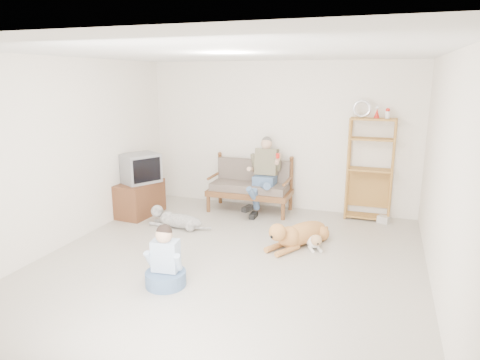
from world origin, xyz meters
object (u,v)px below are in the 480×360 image
at_px(loveseat, 251,185).
at_px(etagere, 370,168).
at_px(tv_stand, 140,198).
at_px(golden_retriever, 297,234).

relative_size(loveseat, etagere, 0.73).
bearing_deg(etagere, loveseat, -175.18).
xyz_separation_m(loveseat, etagere, (2.07, 0.17, 0.42)).
relative_size(etagere, tv_stand, 2.20).
xyz_separation_m(loveseat, golden_retriever, (1.17, -1.43, -0.31)).
height_order(loveseat, tv_stand, loveseat).
bearing_deg(tv_stand, loveseat, 31.13).
xyz_separation_m(etagere, golden_retriever, (-0.90, -1.60, -0.72)).
distance_m(etagere, tv_stand, 4.06).
bearing_deg(golden_retriever, tv_stand, -160.64).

